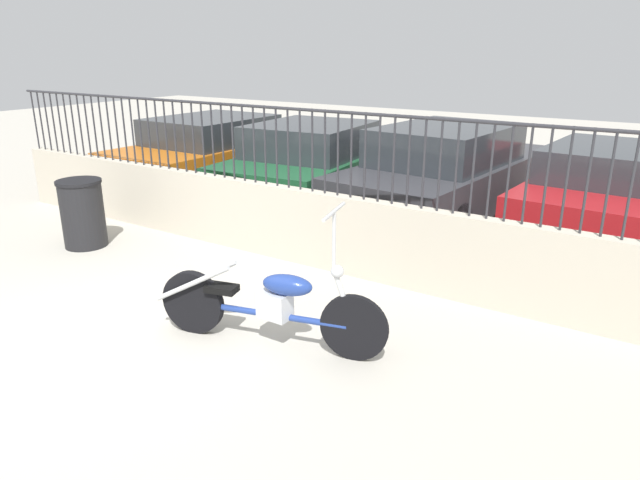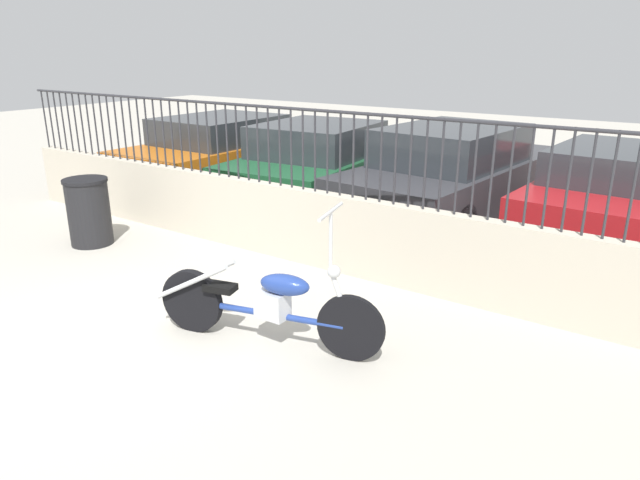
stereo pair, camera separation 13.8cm
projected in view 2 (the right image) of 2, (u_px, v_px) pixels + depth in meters
ground_plane at (102, 339)px, 5.12m from camera, size 40.00×40.00×0.00m
low_wall at (281, 221)px, 7.02m from camera, size 10.01×0.18×0.90m
fence_railing at (279, 136)px, 6.68m from camera, size 10.01×0.04×0.94m
motorcycle_blue at (259, 302)px, 4.93m from camera, size 2.10×0.75×1.29m
trash_bin at (89, 212)px, 7.46m from camera, size 0.56×0.56×0.88m
car_orange at (226, 149)px, 10.91m from camera, size 1.90×4.44×1.27m
car_green at (322, 162)px, 9.58m from camera, size 2.21×4.14×1.31m
car_dark_grey at (455, 173)px, 8.56m from camera, size 2.16×4.71×1.40m
car_red at (620, 194)px, 7.44m from camera, size 1.96×4.11×1.29m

